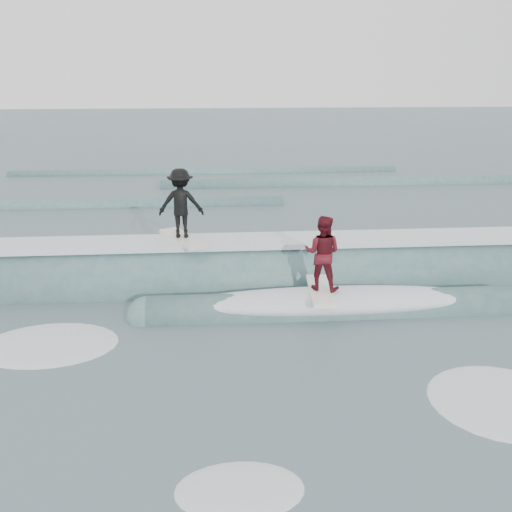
{
  "coord_description": "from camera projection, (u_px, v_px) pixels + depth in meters",
  "views": [
    {
      "loc": [
        -1.09,
        -10.55,
        5.65
      ],
      "look_at": [
        0.0,
        3.29,
        1.1
      ],
      "focal_mm": 40.0,
      "sensor_mm": 36.0,
      "label": 1
    }
  ],
  "objects": [
    {
      "name": "ground",
      "position": [
        268.0,
        355.0,
        11.84
      ],
      "size": [
        160.0,
        160.0,
        0.0
      ],
      "primitive_type": "plane",
      "color": "#3A5255",
      "rests_on": "ground"
    },
    {
      "name": "breaking_wave",
      "position": [
        262.0,
        284.0,
        15.66
      ],
      "size": [
        23.47,
        3.98,
        2.41
      ],
      "color": "#3C6365",
      "rests_on": "ground"
    },
    {
      "name": "surfer_black",
      "position": [
        181.0,
        206.0,
        15.07
      ],
      "size": [
        1.38,
        2.04,
        1.94
      ],
      "color": "silver",
      "rests_on": "ground"
    },
    {
      "name": "surfer_red",
      "position": [
        322.0,
        256.0,
        13.48
      ],
      "size": [
        1.07,
        2.03,
        1.9
      ],
      "color": "white",
      "rests_on": "ground"
    },
    {
      "name": "whitewater",
      "position": [
        203.0,
        384.0,
        10.76
      ],
      "size": [
        14.26,
        6.48,
        0.1
      ],
      "color": "white",
      "rests_on": "ground"
    },
    {
      "name": "far_swells",
      "position": [
        231.0,
        188.0,
        28.55
      ],
      "size": [
        38.31,
        8.65,
        0.8
      ],
      "color": "#3C6365",
      "rests_on": "ground"
    }
  ]
}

